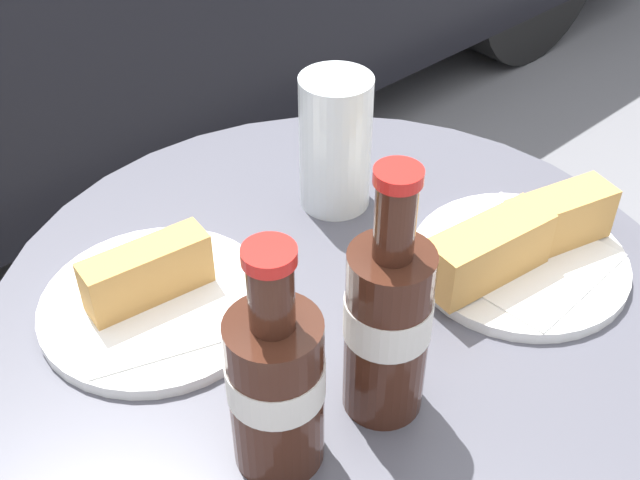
{
  "coord_description": "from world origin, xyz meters",
  "views": [
    {
      "loc": [
        -0.39,
        -0.4,
        1.24
      ],
      "look_at": [
        0.0,
        0.03,
        0.77
      ],
      "focal_mm": 45.0,
      "sensor_mm": 36.0,
      "label": 1
    }
  ],
  "objects_px": {
    "bistro_table": "(341,416)",
    "lunch_plate_near": "(154,296)",
    "cola_bottle_right": "(387,322)",
    "lunch_plate_far": "(519,249)",
    "cola_bottle_left": "(276,383)",
    "drinking_glass": "(335,148)"
  },
  "relations": [
    {
      "from": "cola_bottle_left",
      "to": "drinking_glass",
      "type": "bearing_deg",
      "value": 39.46
    },
    {
      "from": "cola_bottle_right",
      "to": "lunch_plate_far",
      "type": "height_order",
      "value": "cola_bottle_right"
    },
    {
      "from": "lunch_plate_far",
      "to": "bistro_table",
      "type": "bearing_deg",
      "value": 151.57
    },
    {
      "from": "cola_bottle_left",
      "to": "lunch_plate_far",
      "type": "relative_size",
      "value": 0.93
    },
    {
      "from": "cola_bottle_left",
      "to": "drinking_glass",
      "type": "distance_m",
      "value": 0.33
    },
    {
      "from": "cola_bottle_right",
      "to": "lunch_plate_far",
      "type": "bearing_deg",
      "value": 6.97
    },
    {
      "from": "cola_bottle_left",
      "to": "lunch_plate_far",
      "type": "height_order",
      "value": "cola_bottle_left"
    },
    {
      "from": "cola_bottle_left",
      "to": "drinking_glass",
      "type": "xyz_separation_m",
      "value": [
        0.26,
        0.21,
        -0.01
      ]
    },
    {
      "from": "cola_bottle_left",
      "to": "cola_bottle_right",
      "type": "relative_size",
      "value": 0.89
    },
    {
      "from": "drinking_glass",
      "to": "lunch_plate_near",
      "type": "xyz_separation_m",
      "value": [
        -0.24,
        -0.01,
        -0.05
      ]
    },
    {
      "from": "bistro_table",
      "to": "lunch_plate_near",
      "type": "bearing_deg",
      "value": 142.62
    },
    {
      "from": "lunch_plate_near",
      "to": "lunch_plate_far",
      "type": "relative_size",
      "value": 0.98
    },
    {
      "from": "cola_bottle_left",
      "to": "bistro_table",
      "type": "bearing_deg",
      "value": 30.45
    },
    {
      "from": "cola_bottle_right",
      "to": "lunch_plate_near",
      "type": "distance_m",
      "value": 0.24
    },
    {
      "from": "cola_bottle_left",
      "to": "cola_bottle_right",
      "type": "bearing_deg",
      "value": -10.49
    },
    {
      "from": "cola_bottle_left",
      "to": "drinking_glass",
      "type": "height_order",
      "value": "cola_bottle_left"
    },
    {
      "from": "cola_bottle_right",
      "to": "drinking_glass",
      "type": "bearing_deg",
      "value": 55.0
    },
    {
      "from": "cola_bottle_right",
      "to": "drinking_glass",
      "type": "relative_size",
      "value": 1.55
    },
    {
      "from": "cola_bottle_left",
      "to": "lunch_plate_far",
      "type": "distance_m",
      "value": 0.32
    },
    {
      "from": "lunch_plate_near",
      "to": "lunch_plate_far",
      "type": "height_order",
      "value": "lunch_plate_far"
    },
    {
      "from": "drinking_glass",
      "to": "lunch_plate_near",
      "type": "height_order",
      "value": "drinking_glass"
    },
    {
      "from": "drinking_glass",
      "to": "lunch_plate_far",
      "type": "bearing_deg",
      "value": -74.38
    }
  ]
}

